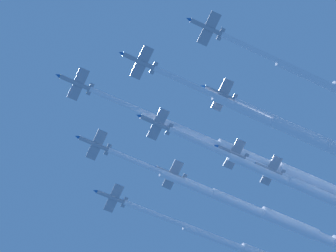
{
  "coord_description": "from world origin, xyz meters",
  "views": [
    {
      "loc": [
        -94.07,
        -3.33,
        -3.65
      ],
      "look_at": [
        0.0,
        0.0,
        158.39
      ],
      "focal_mm": 77.69,
      "sensor_mm": 36.0,
      "label": 1
    }
  ],
  "objects_px": {
    "jet_lead": "(256,159)",
    "jet_starboard_inner": "(243,205)",
    "jet_port_mid": "(323,196)",
    "jet_trail_port": "(314,234)",
    "jet_port_inner": "(306,137)"
  },
  "relations": [
    {
      "from": "jet_lead",
      "to": "jet_starboard_inner",
      "type": "relative_size",
      "value": 1.15
    },
    {
      "from": "jet_starboard_inner",
      "to": "jet_port_mid",
      "type": "distance_m",
      "value": 22.06
    },
    {
      "from": "jet_starboard_inner",
      "to": "jet_trail_port",
      "type": "relative_size",
      "value": 0.98
    },
    {
      "from": "jet_port_inner",
      "to": "jet_port_mid",
      "type": "distance_m",
      "value": 20.07
    },
    {
      "from": "jet_starboard_inner",
      "to": "jet_lead",
      "type": "bearing_deg",
      "value": -166.42
    },
    {
      "from": "jet_trail_port",
      "to": "jet_starboard_inner",
      "type": "bearing_deg",
      "value": 118.96
    },
    {
      "from": "jet_lead",
      "to": "jet_trail_port",
      "type": "relative_size",
      "value": 1.13
    },
    {
      "from": "jet_lead",
      "to": "jet_trail_port",
      "type": "xyz_separation_m",
      "value": [
        25.94,
        -17.15,
        -0.0
      ]
    },
    {
      "from": "jet_trail_port",
      "to": "jet_port_inner",
      "type": "bearing_deg",
      "value": 172.01
    },
    {
      "from": "jet_lead",
      "to": "jet_port_inner",
      "type": "xyz_separation_m",
      "value": [
        -8.81,
        -12.27,
        -3.4
      ]
    },
    {
      "from": "jet_starboard_inner",
      "to": "jet_trail_port",
      "type": "distance_m",
      "value": 23.62
    },
    {
      "from": "jet_port_inner",
      "to": "jet_port_mid",
      "type": "bearing_deg",
      "value": -16.77
    },
    {
      "from": "jet_port_mid",
      "to": "jet_trail_port",
      "type": "bearing_deg",
      "value": 3.36
    },
    {
      "from": "jet_port_inner",
      "to": "jet_lead",
      "type": "bearing_deg",
      "value": 54.34
    },
    {
      "from": "jet_lead",
      "to": "jet_starboard_inner",
      "type": "distance_m",
      "value": 14.94
    }
  ]
}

